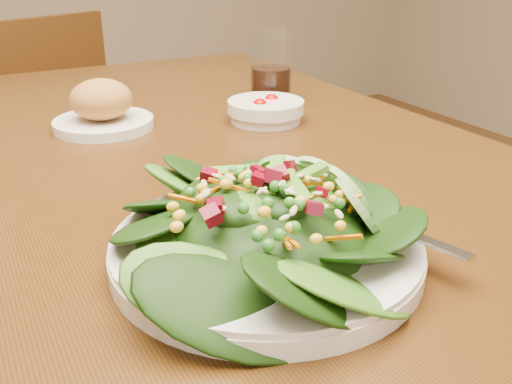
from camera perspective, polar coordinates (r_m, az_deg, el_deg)
dining_table at (r=0.85m, az=-7.23°, el=-3.03°), size 0.90×1.40×0.75m
chair_far at (r=1.91m, az=-20.81°, el=4.38°), size 0.51×0.51×0.84m
salad_plate at (r=0.53m, az=1.98°, el=-3.64°), size 0.29×0.29×0.08m
bread_plate at (r=0.95m, az=-15.13°, el=8.05°), size 0.16×0.16×0.08m
tomato_bowl at (r=0.96m, az=0.98°, el=8.17°), size 0.13×0.13×0.04m
drinking_glass at (r=1.06m, az=1.51°, el=11.83°), size 0.08×0.08×0.13m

